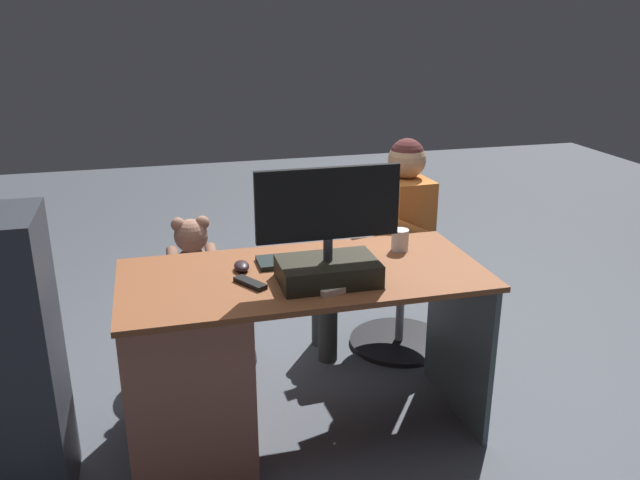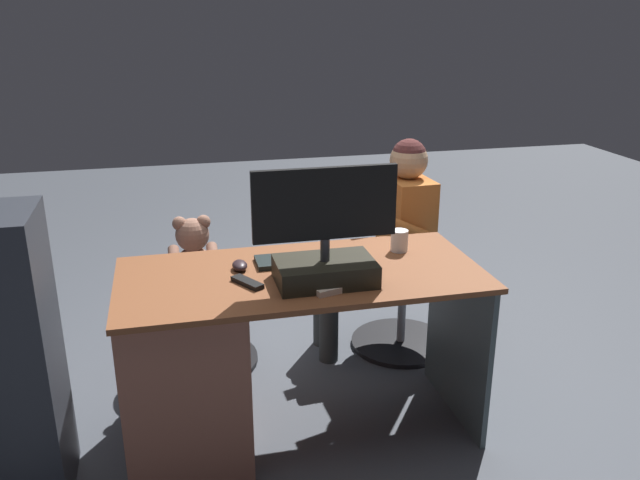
# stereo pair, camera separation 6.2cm
# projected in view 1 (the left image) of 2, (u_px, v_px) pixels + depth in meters

# --- Properties ---
(ground_plane) EXTENTS (10.00, 10.00, 0.00)m
(ground_plane) POSITION_uv_depth(u_px,v_px,m) (290.00, 391.00, 3.12)
(ground_plane) COLOR #454A53
(desk) EXTENTS (1.44, 0.68, 0.74)m
(desk) POSITION_uv_depth(u_px,v_px,m) (211.00, 362.00, 2.61)
(desk) COLOR brown
(desk) RESTS_ON ground_plane
(monitor) EXTENTS (0.54, 0.24, 0.45)m
(monitor) POSITION_uv_depth(u_px,v_px,m) (328.00, 249.00, 2.46)
(monitor) COLOR black
(monitor) RESTS_ON desk
(keyboard) EXTENTS (0.42, 0.14, 0.02)m
(keyboard) POSITION_uv_depth(u_px,v_px,m) (308.00, 259.00, 2.70)
(keyboard) COLOR black
(keyboard) RESTS_ON desk
(computer_mouse) EXTENTS (0.06, 0.10, 0.04)m
(computer_mouse) POSITION_uv_depth(u_px,v_px,m) (242.00, 266.00, 2.61)
(computer_mouse) COLOR #2B1F23
(computer_mouse) RESTS_ON desk
(cup) EXTENTS (0.07, 0.07, 0.09)m
(cup) POSITION_uv_depth(u_px,v_px,m) (400.00, 240.00, 2.81)
(cup) COLOR white
(cup) RESTS_ON desk
(tv_remote) EXTENTS (0.12, 0.15, 0.02)m
(tv_remote) POSITION_uv_depth(u_px,v_px,m) (250.00, 283.00, 2.47)
(tv_remote) COLOR black
(tv_remote) RESTS_ON desk
(notebook_binder) EXTENTS (0.29, 0.35, 0.02)m
(notebook_binder) POSITION_uv_depth(u_px,v_px,m) (329.00, 276.00, 2.53)
(notebook_binder) COLOR beige
(notebook_binder) RESTS_ON desk
(office_chair_teddy) EXTENTS (0.58, 0.58, 0.43)m
(office_chair_teddy) POSITION_uv_depth(u_px,v_px,m) (197.00, 323.00, 3.28)
(office_chair_teddy) COLOR black
(office_chair_teddy) RESTS_ON ground_plane
(teddy_bear) EXTENTS (0.24, 0.25, 0.36)m
(teddy_bear) POSITION_uv_depth(u_px,v_px,m) (192.00, 254.00, 3.17)
(teddy_bear) COLOR #986A56
(teddy_bear) RESTS_ON office_chair_teddy
(visitor_chair) EXTENTS (0.53, 0.53, 0.43)m
(visitor_chair) POSITION_uv_depth(u_px,v_px,m) (401.00, 301.00, 3.48)
(visitor_chair) COLOR black
(visitor_chair) RESTS_ON ground_plane
(person) EXTENTS (0.58, 0.49, 1.13)m
(person) POSITION_uv_depth(u_px,v_px,m) (386.00, 231.00, 3.33)
(person) COLOR #C76F2F
(person) RESTS_ON ground_plane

